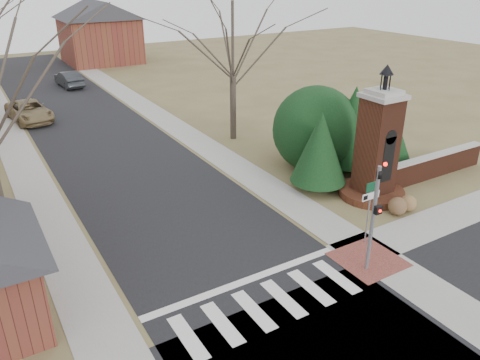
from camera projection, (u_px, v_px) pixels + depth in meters
ground at (283, 318)px, 15.12m from camera, size 120.00×120.00×0.00m
main_street at (96, 132)px, 32.27m from camera, size 8.00×70.00×0.01m
crosswalk_zone at (269, 304)px, 15.74m from camera, size 8.00×2.20×0.02m
stop_bar at (245, 281)px, 16.91m from camera, size 8.00×0.35×0.02m
sidewalk_right_main at (166, 120)px, 34.71m from camera, size 2.00×60.00×0.02m
sidewalk_left at (14, 145)px, 29.83m from camera, size 2.00×60.00×0.02m
curb_apron at (368, 260)px, 18.15m from camera, size 2.40×2.40×0.02m
traffic_signal_pole at (375, 208)px, 16.51m from camera, size 0.28×0.41×4.50m
sign_post at (370, 200)px, 18.49m from camera, size 0.90×0.07×2.75m
brick_gate_monument at (376, 155)px, 22.34m from camera, size 3.20×3.20×6.47m
brick_garden_wall at (433, 166)px, 25.08m from camera, size 7.50×0.50×1.30m
house_distant_right at (99, 30)px, 54.79m from camera, size 8.80×8.80×7.30m
evergreen_near at (320, 147)px, 23.01m from camera, size 2.80×2.80×4.10m
evergreen_mid at (353, 124)px, 25.37m from camera, size 3.40×3.40×4.70m
evergreen_far at (391, 135)px, 25.82m from camera, size 2.40×2.40×3.30m
evergreen_mass at (316, 126)px, 25.76m from camera, size 4.80×4.80×4.80m
bare_tree_3 at (233, 34)px, 28.35m from camera, size 7.00×7.00×9.70m
pickup_truck at (29, 111)px, 34.38m from camera, size 3.05×5.50×1.45m
distant_car at (69, 79)px, 44.28m from camera, size 1.96×4.63×1.49m
dry_shrub_left at (398, 206)px, 21.32m from camera, size 0.85×0.85×0.85m
dry_shrub_right at (408, 203)px, 21.66m from camera, size 0.78×0.78×0.78m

